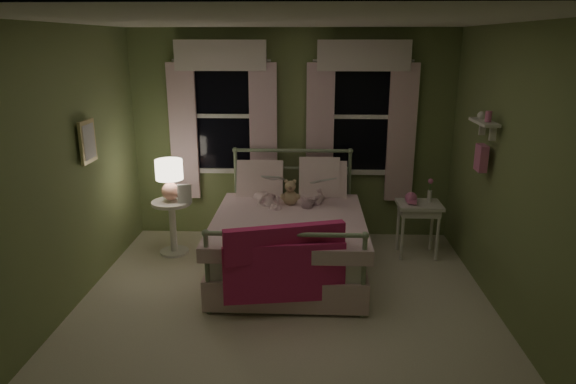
{
  "coord_description": "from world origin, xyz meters",
  "views": [
    {
      "loc": [
        0.22,
        -4.26,
        2.45
      ],
      "look_at": [
        0.01,
        0.63,
        1.0
      ],
      "focal_mm": 32.0,
      "sensor_mm": 36.0,
      "label": 1
    }
  ],
  "objects_px": {
    "child_left": "(266,174)",
    "teddy_bear": "(290,194)",
    "bed": "(290,238)",
    "nightstand_left": "(172,220)",
    "child_right": "(315,182)",
    "nightstand_right": "(419,211)",
    "table_lamp": "(169,176)"
  },
  "relations": [
    {
      "from": "child_left",
      "to": "teddy_bear",
      "type": "relative_size",
      "value": 2.74
    },
    {
      "from": "child_left",
      "to": "teddy_bear",
      "type": "distance_m",
      "value": 0.38
    },
    {
      "from": "bed",
      "to": "nightstand_left",
      "type": "bearing_deg",
      "value": 163.74
    },
    {
      "from": "child_right",
      "to": "nightstand_right",
      "type": "xyz_separation_m",
      "value": [
        1.2,
        0.02,
        -0.35
      ]
    },
    {
      "from": "nightstand_right",
      "to": "child_right",
      "type": "bearing_deg",
      "value": -178.92
    },
    {
      "from": "bed",
      "to": "teddy_bear",
      "type": "relative_size",
      "value": 6.68
    },
    {
      "from": "teddy_bear",
      "to": "nightstand_left",
      "type": "distance_m",
      "value": 1.45
    },
    {
      "from": "table_lamp",
      "to": "nightstand_right",
      "type": "relative_size",
      "value": 0.75
    },
    {
      "from": "nightstand_left",
      "to": "table_lamp",
      "type": "height_order",
      "value": "table_lamp"
    },
    {
      "from": "child_left",
      "to": "nightstand_left",
      "type": "distance_m",
      "value": 1.25
    },
    {
      "from": "child_right",
      "to": "teddy_bear",
      "type": "bearing_deg",
      "value": 51.89
    },
    {
      "from": "child_left",
      "to": "child_right",
      "type": "relative_size",
      "value": 1.27
    },
    {
      "from": "table_lamp",
      "to": "child_right",
      "type": "bearing_deg",
      "value": 0.81
    },
    {
      "from": "child_left",
      "to": "teddy_bear",
      "type": "height_order",
      "value": "child_left"
    },
    {
      "from": "nightstand_left",
      "to": "nightstand_right",
      "type": "height_order",
      "value": "same"
    },
    {
      "from": "bed",
      "to": "nightstand_right",
      "type": "height_order",
      "value": "bed"
    },
    {
      "from": "child_left",
      "to": "teddy_bear",
      "type": "bearing_deg",
      "value": 130.68
    },
    {
      "from": "teddy_bear",
      "to": "nightstand_left",
      "type": "height_order",
      "value": "teddy_bear"
    },
    {
      "from": "table_lamp",
      "to": "child_left",
      "type": "bearing_deg",
      "value": 1.21
    },
    {
      "from": "child_right",
      "to": "nightstand_left",
      "type": "xyz_separation_m",
      "value": [
        -1.68,
        -0.02,
        -0.48
      ]
    },
    {
      "from": "child_right",
      "to": "teddy_bear",
      "type": "height_order",
      "value": "child_right"
    },
    {
      "from": "teddy_bear",
      "to": "nightstand_right",
      "type": "height_order",
      "value": "teddy_bear"
    },
    {
      "from": "child_left",
      "to": "nightstand_right",
      "type": "bearing_deg",
      "value": 160.92
    },
    {
      "from": "teddy_bear",
      "to": "table_lamp",
      "type": "xyz_separation_m",
      "value": [
        -1.4,
        0.13,
        0.16
      ]
    },
    {
      "from": "child_left",
      "to": "table_lamp",
      "type": "height_order",
      "value": "child_left"
    },
    {
      "from": "table_lamp",
      "to": "nightstand_right",
      "type": "distance_m",
      "value": 2.91
    },
    {
      "from": "child_left",
      "to": "bed",
      "type": "bearing_deg",
      "value": 103.6
    },
    {
      "from": "teddy_bear",
      "to": "nightstand_left",
      "type": "relative_size",
      "value": 0.47
    },
    {
      "from": "bed",
      "to": "table_lamp",
      "type": "bearing_deg",
      "value": 163.74
    },
    {
      "from": "bed",
      "to": "teddy_bear",
      "type": "xyz_separation_m",
      "value": [
        -0.01,
        0.27,
        0.42
      ]
    },
    {
      "from": "nightstand_right",
      "to": "bed",
      "type": "bearing_deg",
      "value": -162.88
    },
    {
      "from": "table_lamp",
      "to": "nightstand_right",
      "type": "height_order",
      "value": "table_lamp"
    }
  ]
}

